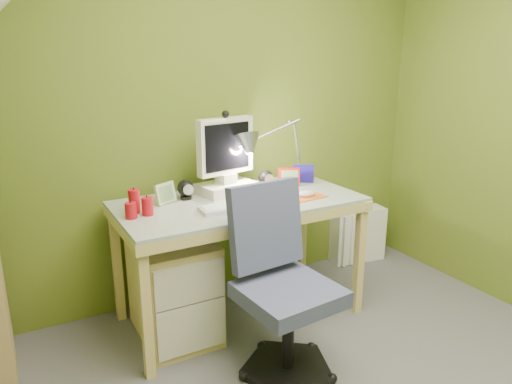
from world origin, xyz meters
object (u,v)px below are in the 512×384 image
task_chair (289,292)px  radiator (357,234)px  desk (240,259)px  monitor (225,150)px  desk_lamp (289,137)px

task_chair → radiator: task_chair is taller
desk → monitor: size_ratio=2.69×
desk → radiator: 1.25m
monitor → radiator: monitor is taller
monitor → task_chair: 0.98m
desk → monitor: 0.67m
monitor → radiator: 1.46m
monitor → task_chair: size_ratio=0.57×
monitor → desk_lamp: desk_lamp is taller
desk → desk_lamp: (0.45, 0.18, 0.69)m
monitor → radiator: bearing=-4.9°
task_chair → radiator: size_ratio=2.17×
monitor → task_chair: (-0.04, -0.80, -0.56)m
task_chair → desk_lamp: bearing=53.1°
desk → monitor: monitor is taller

